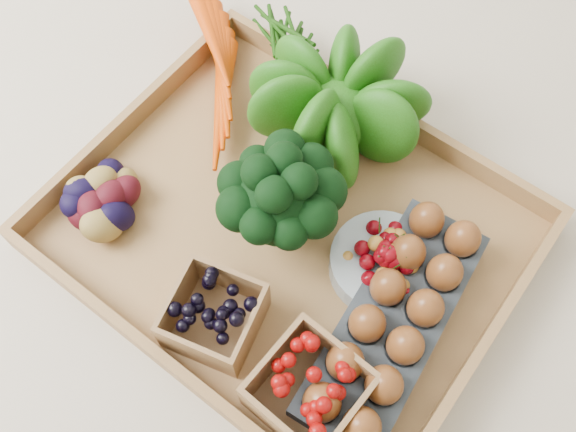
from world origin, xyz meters
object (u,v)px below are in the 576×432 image
Objects in this scene: broccoli at (280,210)px; tray at (288,234)px; cherry_bowl at (382,264)px; egg_carton at (392,324)px.

tray is at bearing 29.89° from broccoli.
broccoli is 1.14× the size of cherry_bowl.
tray is 4.27× the size of cherry_bowl.
broccoli is at bearing 167.25° from egg_carton.
egg_carton is (0.17, -0.03, 0.03)m from tray.
cherry_bowl is at bearing 126.82° from egg_carton.
broccoli reaches higher than tray.
egg_carton reaches higher than cherry_bowl.
cherry_bowl reaches higher than tray.
egg_carton is at bearing -47.63° from cherry_bowl.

